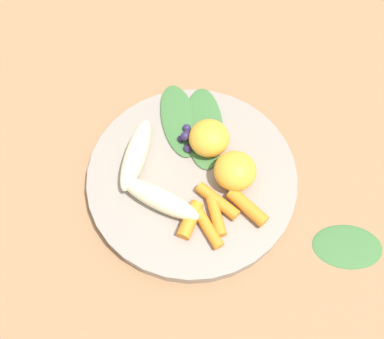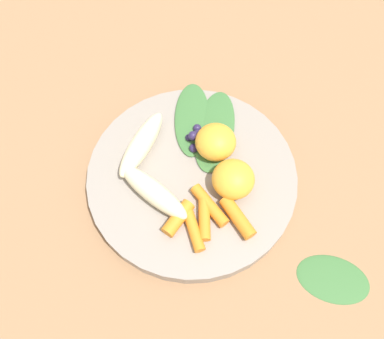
{
  "view_description": "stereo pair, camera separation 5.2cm",
  "coord_description": "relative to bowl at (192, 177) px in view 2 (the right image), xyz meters",
  "views": [
    {
      "loc": [
        -0.24,
        -0.01,
        0.49
      ],
      "look_at": [
        0.0,
        0.0,
        0.03
      ],
      "focal_mm": 36.23,
      "sensor_mm": 36.0,
      "label": 1
    },
    {
      "loc": [
        -0.23,
        -0.06,
        0.49
      ],
      "look_at": [
        0.0,
        0.0,
        0.03
      ],
      "focal_mm": 36.23,
      "sensor_mm": 36.0,
      "label": 2
    }
  ],
  "objects": [
    {
      "name": "ground_plane",
      "position": [
        0.0,
        0.0,
        -0.01
      ],
      "size": [
        2.4,
        2.4,
        0.0
      ],
      "primitive_type": "plane",
      "color": "#99704C"
    },
    {
      "name": "bowl",
      "position": [
        0.0,
        0.0,
        0.0
      ],
      "size": [
        0.29,
        0.29,
        0.02
      ],
      "primitive_type": "cylinder",
      "color": "gray",
      "rests_on": "ground_plane"
    },
    {
      "name": "banana_peeled_left",
      "position": [
        -0.05,
        0.04,
        0.03
      ],
      "size": [
        0.07,
        0.11,
        0.03
      ],
      "primitive_type": "ellipsoid",
      "rotation": [
        0.0,
        0.0,
        4.27
      ],
      "color": "beige",
      "rests_on": "bowl"
    },
    {
      "name": "banana_peeled_right",
      "position": [
        0.02,
        0.08,
        0.03
      ],
      "size": [
        0.12,
        0.05,
        0.03
      ],
      "primitive_type": "ellipsoid",
      "rotation": [
        0.0,
        0.0,
        2.95
      ],
      "color": "beige",
      "rests_on": "bowl"
    },
    {
      "name": "orange_segment_near",
      "position": [
        0.04,
        -0.02,
        0.03
      ],
      "size": [
        0.06,
        0.06,
        0.04
      ],
      "primitive_type": "ellipsoid",
      "color": "#F4A833",
      "rests_on": "bowl"
    },
    {
      "name": "orange_segment_far",
      "position": [
        -0.01,
        -0.06,
        0.03
      ],
      "size": [
        0.06,
        0.06,
        0.04
      ],
      "primitive_type": "ellipsoid",
      "color": "#F4A833",
      "rests_on": "bowl"
    },
    {
      "name": "carrot_front",
      "position": [
        -0.07,
        0.0,
        0.02
      ],
      "size": [
        0.05,
        0.03,
        0.02
      ],
      "primitive_type": "cylinder",
      "rotation": [
        0.0,
        1.57,
        2.78
      ],
      "color": "orange",
      "rests_on": "bowl"
    },
    {
      "name": "carrot_mid_left",
      "position": [
        -0.08,
        -0.02,
        0.02
      ],
      "size": [
        0.06,
        0.04,
        0.01
      ],
      "primitive_type": "cylinder",
      "rotation": [
        0.0,
        1.57,
        3.68
      ],
      "color": "orange",
      "rests_on": "bowl"
    },
    {
      "name": "carrot_mid_right",
      "position": [
        -0.06,
        -0.03,
        0.02
      ],
      "size": [
        0.06,
        0.03,
        0.01
      ],
      "primitive_type": "cylinder",
      "rotation": [
        0.0,
        1.57,
        3.4
      ],
      "color": "orange",
      "rests_on": "bowl"
    },
    {
      "name": "carrot_rear",
      "position": [
        -0.04,
        -0.03,
        0.02
      ],
      "size": [
        0.05,
        0.06,
        0.02
      ],
      "primitive_type": "cylinder",
      "rotation": [
        0.0,
        1.57,
        4.03
      ],
      "color": "orange",
      "rests_on": "bowl"
    },
    {
      "name": "carrot_small",
      "position": [
        -0.05,
        -0.07,
        0.02
      ],
      "size": [
        0.05,
        0.05,
        0.02
      ],
      "primitive_type": "cylinder",
      "rotation": [
        0.0,
        1.57,
        3.95
      ],
      "color": "orange",
      "rests_on": "bowl"
    },
    {
      "name": "blueberry_pile",
      "position": [
        0.05,
        0.01,
        0.02
      ],
      "size": [
        0.05,
        0.03,
        0.02
      ],
      "color": "#2D234C",
      "rests_on": "bowl"
    },
    {
      "name": "kale_leaf_left",
      "position": [
        0.07,
        -0.01,
        0.01
      ],
      "size": [
        0.14,
        0.07,
        0.0
      ],
      "primitive_type": "ellipsoid",
      "rotation": [
        0.0,
        0.0,
        6.36
      ],
      "color": "#3D7038",
      "rests_on": "bowl"
    },
    {
      "name": "kale_leaf_right",
      "position": [
        0.08,
        0.02,
        0.01
      ],
      "size": [
        0.14,
        0.08,
        0.0
      ],
      "primitive_type": "ellipsoid",
      "rotation": [
        0.0,
        0.0,
        6.52
      ],
      "color": "#3D7038",
      "rests_on": "bowl"
    },
    {
      "name": "kale_leaf_stray",
      "position": [
        -0.09,
        -0.2,
        -0.01
      ],
      "size": [
        0.06,
        0.09,
        0.01
      ],
      "primitive_type": "ellipsoid",
      "rotation": [
        0.0,
        0.0,
        4.72
      ],
      "color": "#3D7038",
      "rests_on": "ground_plane"
    }
  ]
}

